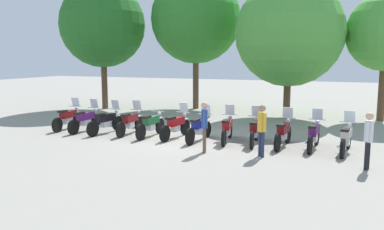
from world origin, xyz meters
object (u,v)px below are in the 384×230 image
at_px(person_2, 368,136).
at_px(motorcycle_3, 130,122).
at_px(motorcycle_0, 68,118).
at_px(motorcycle_1, 86,120).
at_px(motorcycle_11, 346,138).
at_px(tree_0, 103,25).
at_px(motorcycle_2, 106,121).
at_px(motorcycle_6, 199,128).
at_px(motorcycle_4, 151,124).
at_px(person_0, 262,126).
at_px(motorcycle_10, 314,134).
at_px(motorcycle_8, 254,130).
at_px(tree_1, 196,19).
at_px(motorcycle_7, 227,128).
at_px(person_1, 204,123).
at_px(motorcycle_9, 283,133).
at_px(motorcycle_5, 176,125).
at_px(tree_2, 289,33).

bearing_deg(person_2, motorcycle_3, -176.77).
distance_m(motorcycle_0, motorcycle_1, 1.07).
bearing_deg(motorcycle_11, tree_0, 71.23).
bearing_deg(motorcycle_2, motorcycle_6, -82.40).
bearing_deg(motorcycle_4, motorcycle_1, 92.62).
bearing_deg(person_0, person_2, -46.29).
bearing_deg(person_0, motorcycle_11, -9.28).
bearing_deg(motorcycle_1, person_2, -97.92).
bearing_deg(motorcycle_10, person_2, -137.60).
bearing_deg(tree_0, motorcycle_0, -69.23).
bearing_deg(motorcycle_8, motorcycle_11, -100.38).
xyz_separation_m(tree_0, tree_1, (5.24, 2.14, 0.38)).
bearing_deg(motorcycle_7, person_0, -144.52).
bearing_deg(person_1, motorcycle_0, 149.09).
relative_size(motorcycle_3, motorcycle_4, 1.00).
xyz_separation_m(motorcycle_0, person_1, (7.12, -1.84, 0.50)).
xyz_separation_m(motorcycle_9, tree_1, (-6.71, 8.72, 4.98)).
xyz_separation_m(motorcycle_7, person_2, (4.78, -2.09, 0.45)).
bearing_deg(motorcycle_10, motorcycle_1, 95.55).
distance_m(motorcycle_0, motorcycle_2, 2.12).
relative_size(person_1, tree_1, 0.21).
height_order(motorcycle_0, person_1, person_1).
bearing_deg(motorcycle_5, motorcycle_3, 95.80).
xyz_separation_m(motorcycle_0, motorcycle_11, (11.56, -0.15, 0.00)).
bearing_deg(person_1, person_0, -12.16).
height_order(motorcycle_0, motorcycle_8, same).
xyz_separation_m(motorcycle_3, tree_0, (-5.65, 6.54, 4.60)).
bearing_deg(motorcycle_3, motorcycle_9, -92.39).
relative_size(motorcycle_11, person_2, 1.32).
relative_size(person_1, tree_2, 0.24).
bearing_deg(person_1, tree_0, 122.36).
distance_m(motorcycle_5, tree_1, 10.36).
xyz_separation_m(motorcycle_11, person_0, (-2.54, -1.55, 0.48)).
height_order(motorcycle_1, motorcycle_11, same).
height_order(motorcycle_10, tree_1, tree_1).
xyz_separation_m(motorcycle_0, motorcycle_2, (2.11, -0.18, 0.00)).
xyz_separation_m(motorcycle_11, tree_0, (-14.06, 6.73, 4.60)).
xyz_separation_m(motorcycle_9, tree_0, (-11.96, 6.57, 4.60)).
height_order(motorcycle_0, person_0, person_0).
bearing_deg(tree_0, person_0, -35.71).
distance_m(motorcycle_9, person_2, 3.38).
bearing_deg(motorcycle_10, person_1, 123.55).
distance_m(motorcycle_8, person_1, 2.34).
xyz_separation_m(motorcycle_6, tree_0, (-8.80, 6.75, 4.60)).
bearing_deg(motorcycle_9, person_1, 133.37).
height_order(motorcycle_0, motorcycle_4, motorcycle_0).
relative_size(motorcycle_3, person_1, 1.27).
bearing_deg(motorcycle_5, person_1, -127.25).
relative_size(motorcycle_8, person_0, 1.29).
distance_m(motorcycle_7, tree_0, 12.66).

